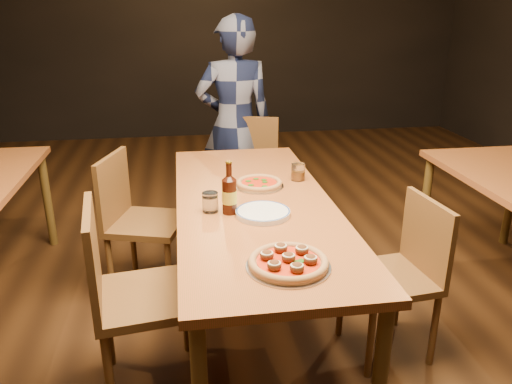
{
  "coord_description": "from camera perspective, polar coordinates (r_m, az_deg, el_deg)",
  "views": [
    {
      "loc": [
        -0.36,
        -2.38,
        1.7
      ],
      "look_at": [
        0.0,
        -0.05,
        0.82
      ],
      "focal_mm": 35.0,
      "sensor_mm": 36.0,
      "label": 1
    }
  ],
  "objects": [
    {
      "name": "chair_main_sw",
      "position": [
        3.13,
        -12.34,
        -3.38
      ],
      "size": [
        0.53,
        0.53,
        0.91
      ],
      "primitive_type": null,
      "rotation": [
        0.0,
        0.0,
        1.27
      ],
      "color": "brown",
      "rests_on": "ground"
    },
    {
      "name": "plate_stack",
      "position": [
        2.41,
        0.8,
        -2.41
      ],
      "size": [
        0.26,
        0.26,
        0.03
      ],
      "primitive_type": "cylinder",
      "color": "white",
      "rests_on": "table_main"
    },
    {
      "name": "table_main",
      "position": [
        2.61,
        -0.17,
        -2.53
      ],
      "size": [
        0.8,
        2.0,
        0.75
      ],
      "color": "brown",
      "rests_on": "ground"
    },
    {
      "name": "chair_end",
      "position": [
        3.79,
        -1.18,
        1.57
      ],
      "size": [
        0.55,
        0.55,
        0.95
      ],
      "primitive_type": null,
      "rotation": [
        0.0,
        0.0,
        -0.31
      ],
      "color": "brown",
      "rests_on": "ground"
    },
    {
      "name": "water_glass",
      "position": [
        2.45,
        -5.25,
        -1.16
      ],
      "size": [
        0.08,
        0.08,
        0.1
      ],
      "primitive_type": "cylinder",
      "color": "white",
      "rests_on": "table_main"
    },
    {
      "name": "beer_bottle",
      "position": [
        2.41,
        -3.06,
        -0.39
      ],
      "size": [
        0.07,
        0.07,
        0.26
      ],
      "rotation": [
        0.0,
        0.0,
        0.42
      ],
      "color": "black",
      "rests_on": "table_main"
    },
    {
      "name": "chair_main_nw",
      "position": [
        2.34,
        -12.34,
        -11.44
      ],
      "size": [
        0.51,
        0.51,
        0.96
      ],
      "primitive_type": null,
      "rotation": [
        0.0,
        0.0,
        1.7
      ],
      "color": "brown",
      "rests_on": "ground"
    },
    {
      "name": "chair_main_e",
      "position": [
        2.62,
        15.0,
        -9.32
      ],
      "size": [
        0.44,
        0.44,
        0.86
      ],
      "primitive_type": null,
      "rotation": [
        0.0,
        0.0,
        -1.46
      ],
      "color": "brown",
      "rests_on": "ground"
    },
    {
      "name": "amber_glass",
      "position": [
        2.9,
        4.83,
        2.31
      ],
      "size": [
        0.08,
        0.08,
        0.1
      ],
      "primitive_type": "cylinder",
      "color": "#8C4B0F",
      "rests_on": "table_main"
    },
    {
      "name": "ground",
      "position": [
        2.94,
        -0.15,
        -14.77
      ],
      "size": [
        9.0,
        9.0,
        0.0
      ],
      "primitive_type": "plane",
      "color": "black"
    },
    {
      "name": "pizza_meatball",
      "position": [
        1.95,
        3.72,
        -7.97
      ],
      "size": [
        0.33,
        0.33,
        0.06
      ],
      "rotation": [
        0.0,
        0.0,
        0.42
      ],
      "color": "#B7B7BF",
      "rests_on": "table_main"
    },
    {
      "name": "diner",
      "position": [
        3.95,
        -2.46,
        7.68
      ],
      "size": [
        0.62,
        0.42,
        1.65
      ],
      "primitive_type": "imported",
      "rotation": [
        0.0,
        0.0,
        3.19
      ],
      "color": "black",
      "rests_on": "ground"
    },
    {
      "name": "pizza_margherita",
      "position": [
        2.79,
        0.37,
        0.98
      ],
      "size": [
        0.28,
        0.28,
        0.04
      ],
      "rotation": [
        0.0,
        0.0,
        -0.31
      ],
      "color": "#B7B7BF",
      "rests_on": "table_main"
    }
  ]
}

